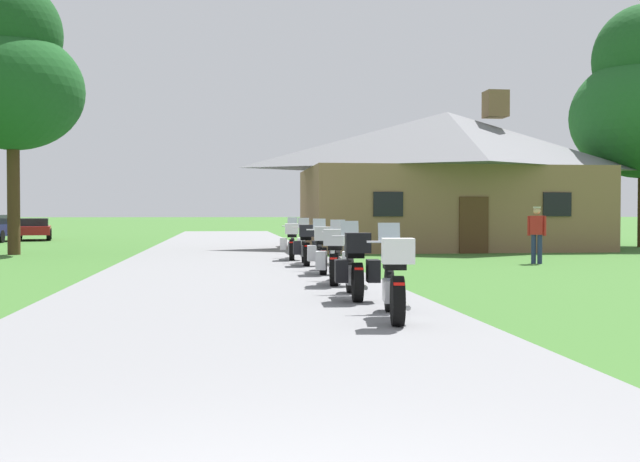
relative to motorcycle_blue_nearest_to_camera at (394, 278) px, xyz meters
name	(u,v)px	position (x,y,z in m)	size (l,w,h in m)	color
ground_plane	(230,263)	(-2.09, 12.83, -0.62)	(500.00, 500.00, 0.00)	#386628
asphalt_driveway	(231,267)	(-2.09, 10.83, -0.59)	(6.40, 80.00, 0.06)	slate
motorcycle_blue_nearest_to_camera	(394,278)	(0.00, 0.00, 0.00)	(0.75, 2.08, 1.30)	black
motorcycle_black_second_in_row	(355,266)	(-0.10, 2.57, -0.01)	(0.81, 2.08, 1.30)	black
motorcycle_red_third_in_row	(335,257)	(-0.03, 5.33, -0.01)	(0.98, 2.07, 1.30)	black
motorcycle_silver_fourth_in_row	(322,250)	(0.04, 8.10, -0.01)	(0.79, 2.08, 1.30)	black
motorcycle_orange_fifth_in_row	(306,245)	(-0.03, 11.05, -0.01)	(0.76, 2.08, 1.30)	black
motorcycle_black_farthest_in_row	(292,242)	(-0.19, 13.61, -0.01)	(0.85, 2.08, 1.30)	black
stone_lodge	(447,179)	(6.89, 20.93, 2.30)	(12.21, 7.35, 6.57)	brown
bystander_red_shirt_near_lodge	(537,232)	(6.87, 11.59, 0.33)	(0.47, 0.39, 1.69)	navy
tree_left_near	(12,74)	(-9.76, 18.65, 5.84)	(5.02, 5.02, 9.77)	#422D19
parked_red_sedan_far_left	(33,228)	(-12.70, 33.83, 0.02)	(2.62, 4.48, 1.20)	maroon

